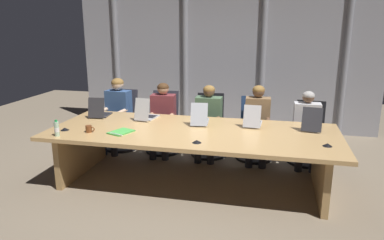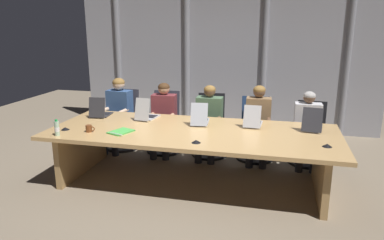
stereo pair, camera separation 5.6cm
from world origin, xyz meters
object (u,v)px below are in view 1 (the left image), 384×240
laptop_right_mid (253,121)px  office_chair_right_end (308,139)px  laptop_left_end (100,113)px  person_right_end (307,124)px  person_right_mid (257,119)px  conference_mic_middle (65,129)px  person_left_end (116,110)px  person_left_mid (162,114)px  laptop_left_mid (147,115)px  office_chair_center (210,132)px  office_chair_left_end (122,126)px  person_center (208,117)px  conference_mic_left_side (197,141)px  conference_mic_right_side (327,145)px  laptop_right_end (312,124)px  office_chair_left_mid (164,129)px  spiral_notepad (121,132)px  coffee_mug_near (89,129)px  water_bottle_primary (57,129)px  laptop_center (200,119)px  office_chair_right_mid (255,135)px

laptop_right_mid → office_chair_right_end: (0.81, 0.75, -0.44)m
laptop_left_end → person_right_end: 3.10m
person_right_mid → conference_mic_middle: 2.79m
laptop_right_mid → person_left_end: size_ratio=0.35×
laptop_right_mid → person_left_mid: bearing=70.4°
laptop_left_mid → office_chair_center: laptop_left_mid is taller
office_chair_left_end → laptop_left_mid: bearing=46.4°
person_center → conference_mic_left_side: person_center is taller
office_chair_left_end → conference_mic_right_side: office_chair_left_end is taller
laptop_right_end → office_chair_left_mid: (-2.29, 0.76, -0.42)m
office_chair_left_end → spiral_notepad: size_ratio=2.73×
laptop_right_mid → conference_mic_left_side: bearing=149.4°
laptop_right_mid → person_left_mid: 1.60m
office_chair_right_end → coffee_mug_near: 3.27m
office_chair_center → conference_mic_middle: office_chair_center is taller
water_bottle_primary → coffee_mug_near: bearing=37.9°
laptop_right_end → office_chair_right_end: laptop_right_end is taller
laptop_right_mid → conference_mic_right_side: bearing=-126.5°
conference_mic_middle → spiral_notepad: size_ratio=0.30×
laptop_center → person_center: bearing=-6.6°
laptop_right_mid → office_chair_right_mid: laptop_right_mid is taller
office_chair_left_end → person_right_mid: (2.30, -0.16, 0.30)m
office_chair_left_mid → spiral_notepad: office_chair_left_mid is taller
person_right_mid → person_left_mid: bearing=-92.9°
person_right_end → conference_mic_right_side: size_ratio=10.19×
office_chair_right_mid → conference_mic_left_side: office_chair_right_mid is taller
conference_mic_left_side → office_chair_left_end: bearing=135.1°
office_chair_right_mid → water_bottle_primary: size_ratio=4.69×
office_chair_right_mid → spiral_notepad: 2.23m
office_chair_left_mid → person_center: person_center is taller
office_chair_center → person_right_mid: bearing=71.9°
conference_mic_left_side → water_bottle_primary: bearing=-175.9°
office_chair_left_mid → office_chair_center: office_chair_left_mid is taller
laptop_left_mid → water_bottle_primary: (-0.80, -1.04, 0.03)m
laptop_left_mid → spiral_notepad: size_ratio=1.21×
laptop_right_mid → water_bottle_primary: laptop_right_mid is taller
office_chair_right_end → person_left_mid: (-2.30, -0.16, 0.31)m
laptop_center → office_chair_center: size_ratio=0.49×
laptop_right_mid → office_chair_left_mid: size_ratio=0.43×
laptop_right_mid → office_chair_right_mid: size_ratio=0.45×
office_chair_left_mid → conference_mic_left_side: office_chair_left_mid is taller
laptop_left_mid → person_right_mid: (1.57, 0.59, -0.13)m
conference_mic_left_side → spiral_notepad: conference_mic_left_side is taller
laptop_right_mid → person_right_mid: person_right_mid is taller
office_chair_left_mid → conference_mic_left_side: (0.92, -1.67, 0.38)m
laptop_left_mid → person_left_end: (-0.75, 0.60, -0.10)m
person_right_end → laptop_left_end: bearing=-79.4°
office_chair_left_end → coffee_mug_near: (0.24, -1.56, 0.41)m
office_chair_center → laptop_left_mid: bearing=-52.9°
conference_mic_right_side → water_bottle_primary: bearing=-174.1°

